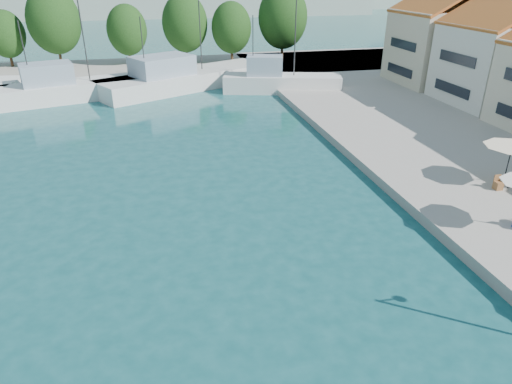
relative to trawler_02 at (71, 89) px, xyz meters
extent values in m
cube|color=#AAA199|center=(6.86, 12.58, -0.77)|extent=(90.00, 16.00, 0.60)
cube|color=white|center=(38.86, -12.42, 3.03)|extent=(8.00, 8.50, 7.00)
pyramid|color=#C4662B|center=(38.86, -12.42, 8.33)|extent=(8.40, 8.80, 1.80)
cube|color=beige|center=(38.86, -3.42, 3.28)|extent=(8.60, 8.50, 7.50)
cube|color=silver|center=(0.39, 0.11, -0.37)|extent=(16.22, 8.27, 2.20)
cube|color=#8C9EAD|center=(-1.87, -0.54, 1.73)|extent=(5.40, 4.32, 2.00)
cylinder|color=#2D2D2D|center=(1.90, 0.55, 4.73)|extent=(0.12, 0.12, 8.00)
cylinder|color=#2D2D2D|center=(-3.38, -0.97, 3.73)|extent=(0.10, 0.10, 6.00)
cube|color=silver|center=(11.99, 2.71, -0.37)|extent=(20.42, 14.21, 2.20)
cube|color=#8C9EAD|center=(9.30, 1.28, 1.73)|extent=(7.29, 6.45, 2.00)
cylinder|color=#2D2D2D|center=(13.78, 3.67, 4.73)|extent=(0.12, 0.12, 8.00)
cylinder|color=#2D2D2D|center=(7.50, 0.33, 3.73)|extent=(0.10, 0.10, 6.00)
cube|color=silver|center=(21.76, -1.57, -0.37)|extent=(12.92, 6.45, 2.20)
cube|color=#8C9EAD|center=(19.95, -1.07, 1.73)|extent=(4.28, 3.41, 2.00)
cylinder|color=#2D2D2D|center=(22.96, -1.90, 4.73)|extent=(0.12, 0.12, 8.00)
cylinder|color=#2D2D2D|center=(18.74, -0.74, 3.73)|extent=(0.10, 0.10, 6.00)
cylinder|color=#3F2B19|center=(-9.41, 17.28, 1.08)|extent=(0.36, 0.36, 3.11)
ellipsoid|color=#183912|center=(-9.41, 17.28, 3.57)|extent=(4.72, 4.72, 5.90)
cylinder|color=#3F2B19|center=(-3.20, 16.21, 1.69)|extent=(0.36, 0.36, 4.31)
ellipsoid|color=#183912|center=(-3.20, 16.21, 5.13)|extent=(6.55, 6.55, 8.19)
cylinder|color=#3F2B19|center=(5.61, 15.35, 1.21)|extent=(0.36, 0.36, 3.36)
ellipsoid|color=#183912|center=(5.61, 15.35, 3.90)|extent=(5.11, 5.11, 6.39)
cylinder|color=#3F2B19|center=(13.10, 14.95, 1.49)|extent=(0.36, 0.36, 3.91)
ellipsoid|color=#183912|center=(13.10, 14.95, 4.62)|extent=(5.95, 5.95, 7.43)
cylinder|color=#3F2B19|center=(19.05, 13.66, 1.27)|extent=(0.36, 0.36, 3.47)
ellipsoid|color=#183912|center=(19.05, 13.66, 4.04)|extent=(5.27, 5.27, 6.59)
cylinder|color=#3F2B19|center=(26.13, 13.82, 1.71)|extent=(0.36, 0.36, 4.35)
ellipsoid|color=#183912|center=(26.13, 13.82, 5.18)|extent=(6.61, 6.61, 8.26)
cylinder|color=black|center=(27.55, -28.63, 0.67)|extent=(0.06, 0.06, 2.29)
cone|color=#FFEAC6|center=(27.55, -28.63, 1.57)|extent=(3.11, 3.11, 0.50)
cylinder|color=black|center=(27.33, -29.29, -0.10)|extent=(0.06, 0.06, 0.74)
cylinder|color=#C6BD91|center=(27.33, -29.29, 0.27)|extent=(0.70, 0.70, 0.04)
cube|color=brown|center=(26.63, -29.29, -0.24)|extent=(0.42, 0.42, 0.46)
camera|label=1|loc=(7.90, -49.07, 10.76)|focal=32.00mm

